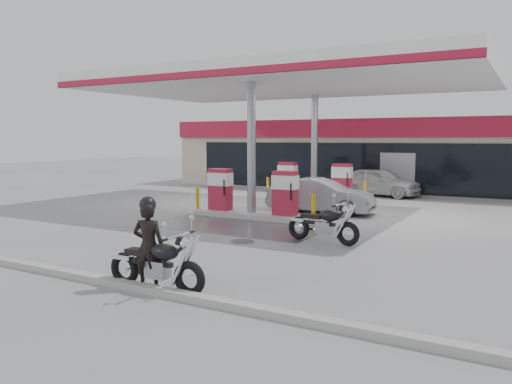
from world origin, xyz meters
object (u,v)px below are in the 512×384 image
pump_island_near (252,198)px  attendant (337,183)px  hatchback_silver (320,196)px  parked_motorcycle (324,225)px  main_motorcycle (157,265)px  biker_main (149,246)px  sedan_white (378,182)px  parked_car_left (251,175)px  pump_island_far (314,185)px

pump_island_near → attendant: 7.05m
attendant → hatchback_silver: size_ratio=0.37×
parked_motorcycle → hatchback_silver: hatchback_silver is taller
pump_island_near → attendant: size_ratio=3.31×
main_motorcycle → biker_main: biker_main is taller
biker_main → hatchback_silver: 11.04m
main_motorcycle → sedan_white: sedan_white is taller
biker_main → parked_car_left: (-9.47, 20.49, -0.29)m
biker_main → sedan_white: (-0.55, 18.01, -0.14)m
hatchback_silver → main_motorcycle: bearing=-179.4°
parked_motorcycle → hatchback_silver: size_ratio=0.54×
sedan_white → pump_island_far: bearing=153.5°
main_motorcycle → pump_island_far: bearing=98.7°
attendant → parked_car_left: size_ratio=0.39×
sedan_white → parked_car_left: 9.26m
pump_island_far → parked_motorcycle: pump_island_far is taller
sedan_white → hatchback_silver: sedan_white is taller
main_motorcycle → hatchback_silver: bearing=93.0°
sedan_white → parked_car_left: size_ratio=1.08×
pump_island_near → pump_island_far: size_ratio=1.00×
biker_main → parked_motorcycle: size_ratio=0.77×
parked_car_left → pump_island_far: bearing=-127.0°
hatchback_silver → parked_car_left: size_ratio=1.06×
sedan_white → parked_motorcycle: bearing=-163.2°
pump_island_far → biker_main: pump_island_far is taller
attendant → hatchback_silver: (1.07, -4.80, -0.09)m
pump_island_near → parked_motorcycle: bearing=-36.3°
pump_island_near → hatchback_silver: size_ratio=1.23×
pump_island_near → biker_main: bearing=-72.7°
parked_motorcycle → sedan_white: sedan_white is taller
sedan_white → biker_main: bearing=-170.3°
parked_car_left → main_motorcycle: bearing=-151.5°
pump_island_near → main_motorcycle: bearing=-71.5°
biker_main → attendant: size_ratio=1.11×
parked_car_left → parked_motorcycle: bearing=-140.4°
parked_motorcycle → attendant: (-3.28, 10.00, 0.26)m
biker_main → hatchback_silver: (-0.87, 11.01, -0.18)m
attendant → parked_motorcycle: bearing=-138.1°
hatchback_silver → parked_car_left: 12.80m
attendant → hatchback_silver: 4.92m
biker_main → parked_car_left: bearing=-82.4°
biker_main → parked_car_left: biker_main is taller
pump_island_far → attendant: pump_island_far is taller
biker_main → hatchback_silver: bearing=-102.7°
main_motorcycle → hatchback_silver: size_ratio=0.54×
parked_motorcycle → attendant: 10.53m
pump_island_near → hatchback_silver: pump_island_near is taller
pump_island_far → parked_motorcycle: 9.89m
pump_island_far → sedan_white: 3.88m
biker_main → parked_car_left: 22.57m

